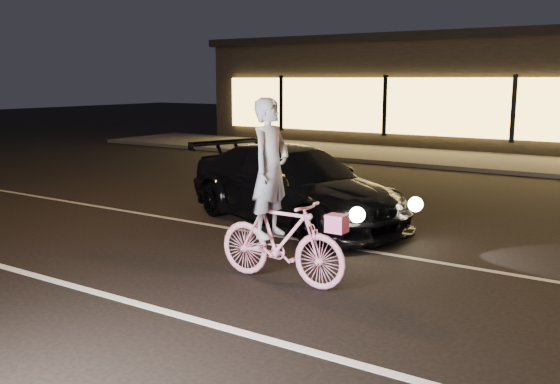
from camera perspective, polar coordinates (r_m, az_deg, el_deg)
The scene contains 7 objects.
ground at distance 8.35m, azimuth -4.35°, elevation -7.47°, with size 90.00×90.00×0.00m, color black.
lane_stripe_near at distance 7.29m, azimuth -11.72°, elevation -10.30°, with size 60.00×0.12×0.01m, color silver.
lane_stripe_far at distance 9.94m, azimuth 2.76°, elevation -4.52°, with size 60.00×0.10×0.01m, color gray.
sidewalk at distance 20.03m, azimuth 19.11°, elevation 2.59°, with size 30.00×4.00×0.12m, color #383533.
storefront at distance 25.70m, azimuth 22.79°, elevation 8.60°, with size 25.40×8.42×4.20m.
cyclist at distance 7.81m, azimuth -0.18°, elevation -2.41°, with size 1.84×0.63×2.32m.
sedan at distance 11.05m, azimuth 1.24°, elevation 0.60°, with size 5.09×3.36×1.37m.
Camera 1 is at (4.90, -6.26, 2.54)m, focal length 40.00 mm.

